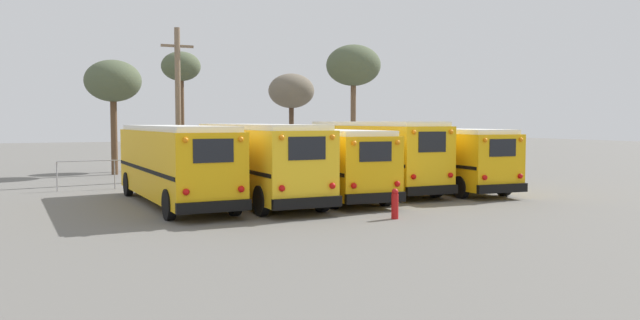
# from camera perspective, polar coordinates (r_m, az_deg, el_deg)

# --- Properties ---
(ground_plane) EXTENTS (160.00, 160.00, 0.00)m
(ground_plane) POSITION_cam_1_polar(r_m,az_deg,el_deg) (27.91, -0.31, -3.23)
(ground_plane) COLOR #66635E
(school_bus_0) EXTENTS (2.80, 10.44, 3.13)m
(school_bus_0) POSITION_cam_1_polar(r_m,az_deg,el_deg) (25.21, -13.14, -0.14)
(school_bus_0) COLOR #EAAA0F
(school_bus_0) RESTS_ON ground
(school_bus_1) EXTENTS (2.61, 10.20, 3.18)m
(school_bus_1) POSITION_cam_1_polar(r_m,az_deg,el_deg) (25.53, -5.81, 0.05)
(school_bus_1) COLOR yellow
(school_bus_1) RESTS_ON ground
(school_bus_2) EXTENTS (2.98, 10.28, 2.94)m
(school_bus_2) POSITION_cam_1_polar(r_m,az_deg,el_deg) (27.16, 0.28, -0.01)
(school_bus_2) COLOR #EAAA0F
(school_bus_2) RESTS_ON ground
(school_bus_3) EXTENTS (2.61, 9.83, 3.29)m
(school_bus_3) POSITION_cam_1_polar(r_m,az_deg,el_deg) (29.70, 4.88, 0.60)
(school_bus_3) COLOR yellow
(school_bus_3) RESTS_ON ground
(school_bus_4) EXTENTS (3.02, 10.24, 2.95)m
(school_bus_4) POSITION_cam_1_polar(r_m,az_deg,el_deg) (30.93, 10.61, 0.37)
(school_bus_4) COLOR #EAAA0F
(school_bus_4) RESTS_ON ground
(utility_pole) EXTENTS (1.80, 0.31, 8.49)m
(utility_pole) POSITION_cam_1_polar(r_m,az_deg,el_deg) (35.80, -12.85, 5.19)
(utility_pole) COLOR #75604C
(utility_pole) RESTS_ON ground
(bare_tree_0) EXTENTS (3.85, 3.85, 8.69)m
(bare_tree_0) POSITION_cam_1_polar(r_m,az_deg,el_deg) (44.48, 3.07, 8.53)
(bare_tree_0) COLOR brown
(bare_tree_0) RESTS_ON ground
(bare_tree_1) EXTENTS (3.43, 3.43, 6.86)m
(bare_tree_1) POSITION_cam_1_polar(r_m,az_deg,el_deg) (46.83, -2.64, 6.26)
(bare_tree_1) COLOR #473323
(bare_tree_1) RESTS_ON ground
(bare_tree_2) EXTENTS (3.43, 3.43, 7.07)m
(bare_tree_2) POSITION_cam_1_polar(r_m,az_deg,el_deg) (40.64, -18.40, 6.77)
(bare_tree_2) COLOR brown
(bare_tree_2) RESTS_ON ground
(bare_tree_3) EXTENTS (2.68, 2.68, 8.08)m
(bare_tree_3) POSITION_cam_1_polar(r_m,az_deg,el_deg) (44.28, -12.59, 8.09)
(bare_tree_3) COLOR brown
(bare_tree_3) RESTS_ON ground
(fence_line) EXTENTS (20.89, 0.06, 1.42)m
(fence_line) POSITION_cam_1_polar(r_m,az_deg,el_deg) (33.89, -5.05, -0.35)
(fence_line) COLOR #939399
(fence_line) RESTS_ON ground
(fire_hydrant) EXTENTS (0.24, 0.24, 1.03)m
(fire_hydrant) POSITION_cam_1_polar(r_m,az_deg,el_deg) (21.23, 6.86, -3.98)
(fire_hydrant) COLOR #B21414
(fire_hydrant) RESTS_ON ground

